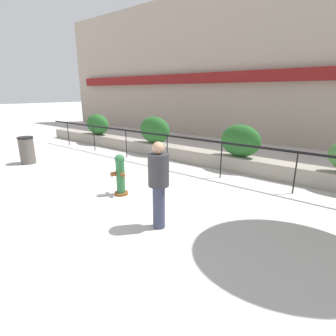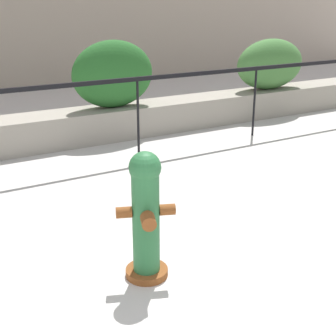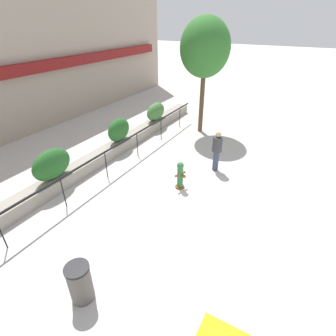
{
  "view_description": "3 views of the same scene",
  "coord_description": "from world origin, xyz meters",
  "px_view_note": "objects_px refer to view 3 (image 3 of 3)",
  "views": [
    {
      "loc": [
        5.75,
        -2.26,
        2.6
      ],
      "look_at": [
        1.56,
        3.0,
        0.64
      ],
      "focal_mm": 28.0,
      "sensor_mm": 36.0,
      "label": 1
    },
    {
      "loc": [
        -0.76,
        -0.99,
        2.16
      ],
      "look_at": [
        1.37,
        2.7,
        0.63
      ],
      "focal_mm": 50.0,
      "sensor_mm": 36.0,
      "label": 2
    },
    {
      "loc": [
        -6.67,
        -1.62,
        5.66
      ],
      "look_at": [
        0.49,
        2.37,
        0.89
      ],
      "focal_mm": 28.0,
      "sensor_mm": 36.0,
      "label": 3
    }
  ],
  "objects_px": {
    "hedge_bush_3": "(156,112)",
    "trash_bin": "(80,283)",
    "hedge_bush_2": "(119,130)",
    "pedestrian": "(217,149)",
    "street_tree": "(205,48)",
    "hedge_bush_1": "(52,164)",
    "fire_hydrant": "(180,175)"
  },
  "relations": [
    {
      "from": "hedge_bush_2",
      "to": "trash_bin",
      "type": "height_order",
      "value": "hedge_bush_2"
    },
    {
      "from": "trash_bin",
      "to": "hedge_bush_2",
      "type": "bearing_deg",
      "value": 31.67
    },
    {
      "from": "hedge_bush_1",
      "to": "hedge_bush_3",
      "type": "distance_m",
      "value": 7.14
    },
    {
      "from": "fire_hydrant",
      "to": "trash_bin",
      "type": "distance_m",
      "value": 5.11
    },
    {
      "from": "hedge_bush_1",
      "to": "pedestrian",
      "type": "bearing_deg",
      "value": -47.85
    },
    {
      "from": "hedge_bush_3",
      "to": "pedestrian",
      "type": "distance_m",
      "value": 5.51
    },
    {
      "from": "hedge_bush_2",
      "to": "fire_hydrant",
      "type": "height_order",
      "value": "hedge_bush_2"
    },
    {
      "from": "pedestrian",
      "to": "trash_bin",
      "type": "height_order",
      "value": "pedestrian"
    },
    {
      "from": "hedge_bush_1",
      "to": "hedge_bush_2",
      "type": "bearing_deg",
      "value": 0.0
    },
    {
      "from": "pedestrian",
      "to": "trash_bin",
      "type": "xyz_separation_m",
      "value": [
        -7.02,
        0.62,
        -0.48
      ]
    },
    {
      "from": "hedge_bush_3",
      "to": "trash_bin",
      "type": "bearing_deg",
      "value": -157.67
    },
    {
      "from": "street_tree",
      "to": "trash_bin",
      "type": "relative_size",
      "value": 5.69
    },
    {
      "from": "hedge_bush_2",
      "to": "trash_bin",
      "type": "bearing_deg",
      "value": -148.33
    },
    {
      "from": "street_tree",
      "to": "hedge_bush_3",
      "type": "bearing_deg",
      "value": 109.23
    },
    {
      "from": "pedestrian",
      "to": "trash_bin",
      "type": "distance_m",
      "value": 7.06
    },
    {
      "from": "fire_hydrant",
      "to": "street_tree",
      "type": "distance_m",
      "value": 6.95
    },
    {
      "from": "hedge_bush_2",
      "to": "hedge_bush_3",
      "type": "xyz_separation_m",
      "value": [
        3.31,
        0.0,
        -0.06
      ]
    },
    {
      "from": "hedge_bush_1",
      "to": "pedestrian",
      "type": "xyz_separation_m",
      "value": [
        4.25,
        -4.69,
        -0.07
      ]
    },
    {
      "from": "hedge_bush_3",
      "to": "trash_bin",
      "type": "xyz_separation_m",
      "value": [
        -9.91,
        -4.07,
        -0.47
      ]
    },
    {
      "from": "hedge_bush_2",
      "to": "pedestrian",
      "type": "bearing_deg",
      "value": -84.85
    },
    {
      "from": "hedge_bush_3",
      "to": "trash_bin",
      "type": "height_order",
      "value": "hedge_bush_3"
    },
    {
      "from": "hedge_bush_1",
      "to": "street_tree",
      "type": "relative_size",
      "value": 0.27
    },
    {
      "from": "hedge_bush_1",
      "to": "pedestrian",
      "type": "distance_m",
      "value": 6.33
    },
    {
      "from": "hedge_bush_2",
      "to": "street_tree",
      "type": "xyz_separation_m",
      "value": [
        4.15,
        -2.41,
        3.26
      ]
    },
    {
      "from": "hedge_bush_2",
      "to": "pedestrian",
      "type": "distance_m",
      "value": 4.71
    },
    {
      "from": "trash_bin",
      "to": "fire_hydrant",
      "type": "bearing_deg",
      "value": 0.88
    },
    {
      "from": "hedge_bush_1",
      "to": "fire_hydrant",
      "type": "distance_m",
      "value": 4.65
    },
    {
      "from": "hedge_bush_1",
      "to": "hedge_bush_3",
      "type": "height_order",
      "value": "hedge_bush_1"
    },
    {
      "from": "hedge_bush_2",
      "to": "hedge_bush_3",
      "type": "height_order",
      "value": "hedge_bush_2"
    },
    {
      "from": "street_tree",
      "to": "pedestrian",
      "type": "xyz_separation_m",
      "value": [
        -3.73,
        -2.28,
        -3.31
      ]
    },
    {
      "from": "street_tree",
      "to": "trash_bin",
      "type": "distance_m",
      "value": 11.52
    },
    {
      "from": "hedge_bush_2",
      "to": "hedge_bush_3",
      "type": "bearing_deg",
      "value": 0.0
    }
  ]
}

